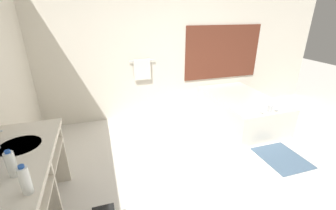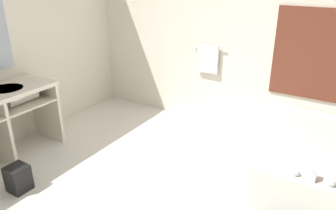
% 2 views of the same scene
% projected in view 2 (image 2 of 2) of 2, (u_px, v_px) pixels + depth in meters
% --- Properties ---
extents(ground_plane, '(16.00, 16.00, 0.00)m').
position_uv_depth(ground_plane, '(135.00, 209.00, 3.20)').
color(ground_plane, silver).
rests_on(ground_plane, ground).
extents(wall_back_with_blinds, '(7.40, 0.13, 2.70)m').
position_uv_depth(wall_back_with_blinds, '(235.00, 35.00, 4.40)').
color(wall_back_with_blinds, silver).
rests_on(wall_back_with_blinds, ground_plane).
extents(bathtub, '(1.05, 1.69, 0.63)m').
position_uv_depth(bathtub, '(322.00, 163.00, 3.43)').
color(bathtub, silver).
rests_on(bathtub, ground_plane).
extents(waste_bin, '(0.21, 0.21, 0.28)m').
position_uv_depth(waste_bin, '(18.00, 178.00, 3.42)').
color(waste_bin, black).
rests_on(waste_bin, ground_plane).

